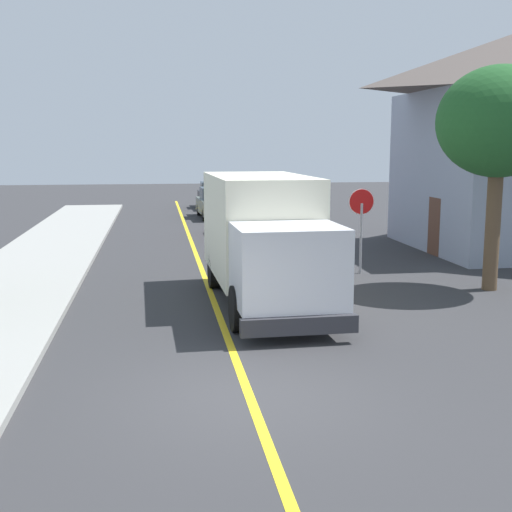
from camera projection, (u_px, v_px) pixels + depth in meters
ground_plane at (250, 397)px, 10.60m from camera, size 120.00×120.00×0.00m
centre_line_yellow at (204, 276)px, 20.35m from camera, size 0.16×56.00×0.01m
box_truck at (264, 234)px, 16.72m from camera, size 2.58×7.24×3.20m
parked_car_near at (253, 234)px, 24.07m from camera, size 1.95×4.46×1.67m
parked_car_mid at (242, 217)px, 29.65m from camera, size 1.83×4.41×1.67m
parked_car_far at (216, 203)px, 36.64m from camera, size 1.95×4.46×1.67m
parked_car_furthest at (214, 196)px, 42.40m from camera, size 1.85×4.42×1.67m
stop_sign at (361, 214)px, 20.50m from camera, size 0.80×0.10×2.65m
street_tree_far_side at (499, 123)px, 17.71m from camera, size 3.31×3.31×6.09m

